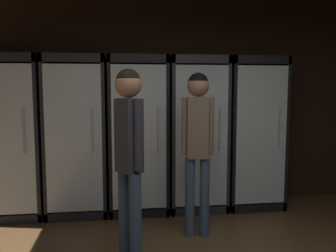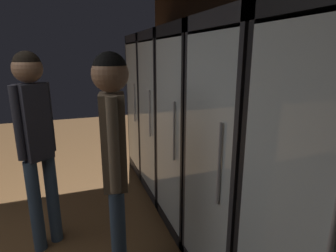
% 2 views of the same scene
% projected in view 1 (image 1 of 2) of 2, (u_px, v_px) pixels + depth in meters
% --- Properties ---
extents(wall_back, '(6.00, 0.06, 2.80)m').
position_uv_depth(wall_back, '(183.00, 98.00, 4.80)').
color(wall_back, black).
rests_on(wall_back, ground).
extents(cooler_far_left, '(0.71, 0.62, 1.93)m').
position_uv_depth(cooler_far_left, '(14.00, 138.00, 4.27)').
color(cooler_far_left, black).
rests_on(cooler_far_left, ground).
extents(cooler_left, '(0.71, 0.62, 1.93)m').
position_uv_depth(cooler_left, '(77.00, 137.00, 4.37)').
color(cooler_left, black).
rests_on(cooler_left, ground).
extents(cooler_center, '(0.71, 0.62, 1.93)m').
position_uv_depth(cooler_center, '(138.00, 136.00, 4.47)').
color(cooler_center, black).
rests_on(cooler_center, ground).
extents(cooler_right, '(0.71, 0.62, 1.93)m').
position_uv_depth(cooler_right, '(196.00, 135.00, 4.57)').
color(cooler_right, '#2B2B30').
rests_on(cooler_right, ground).
extents(cooler_far_right, '(0.71, 0.62, 1.93)m').
position_uv_depth(cooler_far_right, '(251.00, 134.00, 4.66)').
color(cooler_far_right, black).
rests_on(cooler_far_right, ground).
extents(shopper_near, '(0.33, 0.22, 1.70)m').
position_uv_depth(shopper_near, '(198.00, 133.00, 3.64)').
color(shopper_near, '#384C66').
rests_on(shopper_near, ground).
extents(shopper_far, '(0.25, 0.28, 1.71)m').
position_uv_depth(shopper_far, '(129.00, 144.00, 3.02)').
color(shopper_far, '#384C66').
rests_on(shopper_far, ground).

